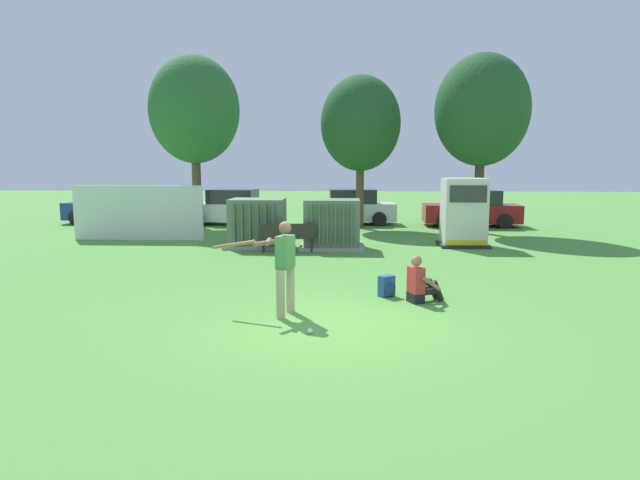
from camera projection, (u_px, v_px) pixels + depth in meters
name	position (u px, v px, depth m)	size (l,w,h in m)	color
ground_plane	(329.00, 324.00, 9.60)	(96.00, 96.00, 0.00)	#51933D
fence_panel	(138.00, 213.00, 20.21)	(4.80, 0.12, 2.00)	white
transformer_west	(258.00, 224.00, 18.52)	(2.10, 1.70, 1.62)	#9E9B93
transformer_mid_west	(332.00, 225.00, 18.20)	(2.10, 1.70, 1.62)	#9E9B93
generator_enclosure	(464.00, 213.00, 18.64)	(1.60, 1.40, 2.30)	#262626
park_bench	(287.00, 235.00, 17.44)	(1.83, 0.59, 0.92)	#2D2823
batter	(282.00, 263.00, 10.07)	(1.60, 0.77, 1.74)	tan
sports_ball	(310.00, 331.00, 9.07)	(0.09, 0.09, 0.09)	white
seated_spectator	(420.00, 284.00, 11.11)	(0.79, 0.66, 0.96)	black
backpack	(387.00, 286.00, 11.61)	(0.38, 0.37, 0.44)	#264C8C
tree_left	(194.00, 110.00, 23.74)	(3.87, 3.87, 7.40)	brown
tree_center_left	(361.00, 124.00, 23.53)	(3.41, 3.41, 6.52)	brown
tree_center_right	(482.00, 111.00, 21.81)	(3.71, 3.71, 7.10)	#4C3828
parked_car_leftmost	(112.00, 207.00, 25.87)	(4.41, 2.38, 1.62)	navy
parked_car_left_of_center	(231.00, 208.00, 25.50)	(4.33, 2.20, 1.62)	silver
parked_car_right_of_center	(350.00, 208.00, 25.57)	(4.31, 2.14, 1.62)	silver
parked_car_rightmost	(472.00, 209.00, 24.74)	(4.25, 2.01, 1.62)	maroon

